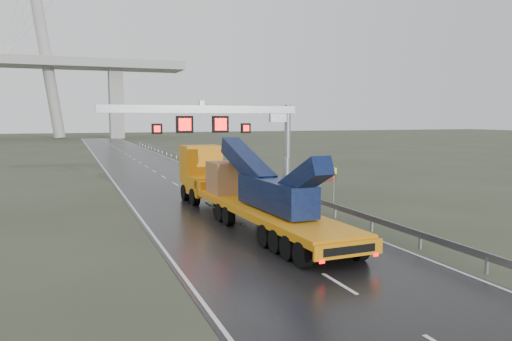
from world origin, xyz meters
name	(u,v)px	position (x,y,z in m)	size (l,w,h in m)	color
ground	(314,269)	(0.00, 0.00, 0.00)	(400.00, 400.00, 0.00)	#363A28
road	(154,171)	(0.00, 40.00, 0.01)	(11.00, 200.00, 0.02)	black
guardrail	(231,172)	(6.10, 30.00, 0.70)	(0.20, 140.00, 1.40)	gray
sign_gantry	(229,125)	(2.10, 17.99, 5.61)	(14.90, 1.20, 7.42)	#9C9B97
heavy_haul_truck	(237,187)	(0.49, 11.40, 1.92)	(4.03, 21.22, 4.96)	orange
exit_sign_pair	(327,178)	(7.98, 13.50, 1.86)	(1.55, 0.11, 2.66)	gray
striped_barrier	(287,190)	(6.39, 16.95, 0.61)	(0.72, 0.39, 1.21)	red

